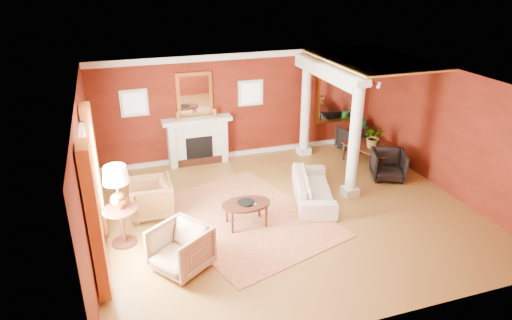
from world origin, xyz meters
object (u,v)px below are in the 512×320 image
object	(u,v)px
armchair_leopard	(151,196)
coffee_table	(246,205)
armchair_stripe	(180,247)
side_table	(118,192)
sofa	(314,184)
dining_table	(371,151)

from	to	relation	value
armchair_leopard	coffee_table	world-z (taller)	armchair_leopard
armchair_stripe	coffee_table	size ratio (longest dim) A/B	0.89
armchair_leopard	side_table	world-z (taller)	side_table
coffee_table	sofa	bearing A→B (deg)	17.92
sofa	armchair_leopard	bearing A→B (deg)	100.29
dining_table	armchair_stripe	bearing A→B (deg)	99.17
armchair_stripe	side_table	distance (m)	1.64
armchair_stripe	side_table	bearing A→B (deg)	-176.06
sofa	coffee_table	distance (m)	1.89
sofa	side_table	distance (m)	4.36
coffee_table	side_table	xyz separation A→B (m)	(-2.48, 0.11, 0.66)
armchair_leopard	sofa	bearing A→B (deg)	84.32
armchair_leopard	armchair_stripe	world-z (taller)	armchair_stripe
armchair_stripe	coffee_table	world-z (taller)	armchair_stripe
armchair_stripe	coffee_table	bearing A→B (deg)	89.41
dining_table	armchair_leopard	bearing A→B (deg)	79.86
coffee_table	side_table	size ratio (longest dim) A/B	0.62
side_table	dining_table	size ratio (longest dim) A/B	1.14
side_table	dining_table	bearing A→B (deg)	15.48
armchair_leopard	dining_table	distance (m)	6.03
armchair_leopard	dining_table	size ratio (longest dim) A/B	0.62
side_table	sofa	bearing A→B (deg)	6.30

